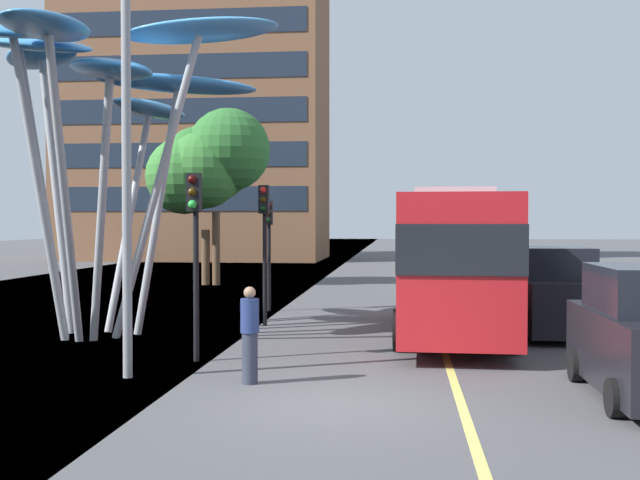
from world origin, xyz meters
The scene contains 12 objects.
ground centered at (-0.69, 0.00, -0.05)m, with size 120.00×240.00×0.10m.
red_bus centered at (2.32, 7.88, 2.07)m, with size 3.04×9.97×3.80m.
leaf_sculpture centered at (-6.61, 6.49, 6.62)m, with size 8.98×9.71×8.29m.
traffic_light_kerb_near centered at (-3.32, 3.37, 2.87)m, with size 0.28×0.42×3.98m.
traffic_light_kerb_far centered at (-2.86, 9.07, 2.87)m, with size 0.28×0.42×3.98m.
traffic_light_island_mid centered at (-3.36, 12.65, 2.65)m, with size 0.28×0.42×3.65m.
car_parked_mid centered at (4.95, 8.08, 1.07)m, with size 2.03×4.33×2.30m.
street_lamp centered at (-3.75, 1.64, 5.20)m, with size 1.88×0.44×8.19m.
tree_pavement_near centered at (-7.47, 22.76, 6.06)m, with size 4.75×3.87×8.22m.
tree_pavement_far centered at (-8.33, 22.88, 5.42)m, with size 4.67×5.07×7.71m.
pedestrian centered at (-1.75, 1.35, 0.90)m, with size 0.34×0.34×1.78m.
backdrop_building centered at (-15.08, 47.52, 12.71)m, with size 19.98×10.77×25.40m.
Camera 1 is at (1.01, -12.53, 2.96)m, focal length 43.55 mm.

